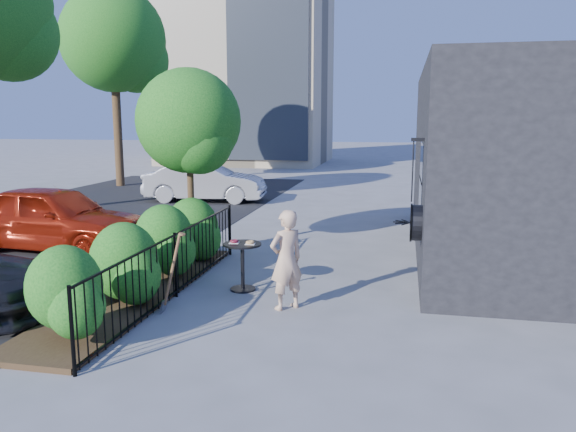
% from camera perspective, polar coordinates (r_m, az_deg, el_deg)
% --- Properties ---
extents(ground, '(120.00, 120.00, 0.00)m').
position_cam_1_polar(ground, '(9.25, -2.55, -8.78)').
color(ground, gray).
rests_on(ground, ground).
extents(shop_building, '(6.22, 9.00, 4.00)m').
position_cam_1_polar(shop_building, '(13.43, 26.10, 4.83)').
color(shop_building, black).
rests_on(shop_building, ground).
extents(fence, '(0.05, 6.05, 1.10)m').
position_cam_1_polar(fence, '(9.55, -11.37, -4.84)').
color(fence, black).
rests_on(fence, ground).
extents(planting_bed, '(1.30, 6.00, 0.08)m').
position_cam_1_polar(planting_bed, '(9.98, -15.00, -7.45)').
color(planting_bed, '#382616').
rests_on(planting_bed, ground).
extents(shrubs, '(1.10, 5.60, 1.24)m').
position_cam_1_polar(shrubs, '(9.85, -14.39, -3.67)').
color(shrubs, '#145917').
rests_on(shrubs, ground).
extents(patio_tree, '(2.20, 2.20, 3.94)m').
position_cam_1_polar(patio_tree, '(12.07, -9.83, 8.86)').
color(patio_tree, '#3F2B19').
rests_on(patio_tree, ground).
extents(street, '(9.00, 30.00, 0.01)m').
position_cam_1_polar(street, '(14.99, -26.37, -2.48)').
color(street, black).
rests_on(street, ground).
extents(street_tree_far, '(4.40, 4.40, 8.28)m').
position_cam_1_polar(street_tree_far, '(25.66, -17.24, 16.16)').
color(street_tree_far, '#3F2B19').
rests_on(street_tree_far, ground).
extents(cafe_table, '(0.66, 0.66, 0.89)m').
position_cam_1_polar(cafe_table, '(9.76, -4.65, -4.26)').
color(cafe_table, black).
rests_on(cafe_table, ground).
extents(woman, '(0.68, 0.67, 1.58)m').
position_cam_1_polar(woman, '(8.74, -0.17, -4.48)').
color(woman, '#D8AD8C').
rests_on(woman, ground).
extents(shovel, '(0.44, 0.17, 1.31)m').
position_cam_1_polar(shovel, '(8.77, -11.85, -6.11)').
color(shovel, brown).
rests_on(shovel, ground).
extents(car_red, '(4.49, 2.13, 1.48)m').
position_cam_1_polar(car_red, '(13.72, -22.71, -0.14)').
color(car_red, '#9F1F0D').
rests_on(car_red, ground).
extents(car_silver, '(4.38, 1.88, 1.40)m').
position_cam_1_polar(car_silver, '(20.23, -8.42, 3.45)').
color(car_silver, '#B5B5BA').
rests_on(car_silver, ground).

